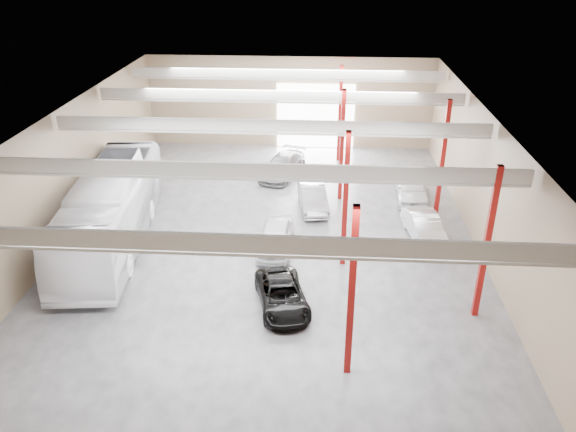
# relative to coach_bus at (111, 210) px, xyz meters

# --- Properties ---
(depot_shell) EXTENTS (22.12, 32.12, 7.06)m
(depot_shell) POSITION_rel_coach_bus_xyz_m (8.63, 0.98, 3.07)
(depot_shell) COLOR #3F3F44
(depot_shell) RESTS_ON ground
(coach_bus) EXTENTS (4.75, 13.99, 3.82)m
(coach_bus) POSITION_rel_coach_bus_xyz_m (0.00, 0.00, 0.00)
(coach_bus) COLOR white
(coach_bus) RESTS_ON ground
(black_sedan) EXTENTS (3.03, 4.76, 1.22)m
(black_sedan) POSITION_rel_coach_bus_xyz_m (9.52, -5.51, -1.30)
(black_sedan) COLOR black
(black_sedan) RESTS_ON ground
(car_row_a) EXTENTS (1.91, 4.38, 1.47)m
(car_row_a) POSITION_rel_coach_bus_xyz_m (8.80, -0.31, -1.17)
(car_row_a) COLOR white
(car_row_a) RESTS_ON ground
(car_row_b) EXTENTS (2.14, 4.49, 1.42)m
(car_row_b) POSITION_rel_coach_bus_xyz_m (10.62, 4.89, -1.20)
(car_row_b) COLOR #A9A8AD
(car_row_b) RESTS_ON ground
(car_row_c) EXTENTS (3.44, 5.38, 1.45)m
(car_row_c) POSITION_rel_coach_bus_xyz_m (8.40, 10.09, -1.18)
(car_row_c) COLOR slate
(car_row_c) RESTS_ON ground
(car_right_near) EXTENTS (2.13, 4.47, 1.41)m
(car_right_near) POSITION_rel_coach_bus_xyz_m (16.80, 1.41, -1.20)
(car_right_near) COLOR silver
(car_right_near) RESTS_ON ground
(car_right_far) EXTENTS (2.11, 4.74, 1.58)m
(car_right_far) POSITION_rel_coach_bus_xyz_m (16.80, 6.61, -1.12)
(car_right_far) COLOR silver
(car_right_far) RESTS_ON ground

